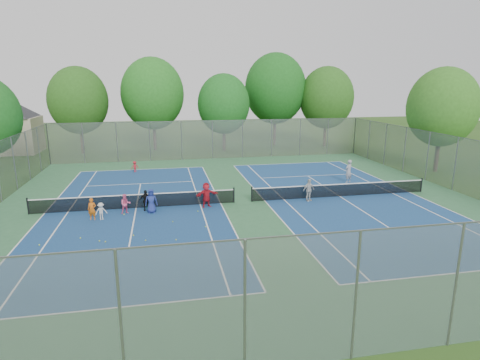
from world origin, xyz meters
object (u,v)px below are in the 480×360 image
ball_crate (154,202)px  net_left (136,202)px  ball_hopper (149,205)px  net_right (340,190)px  instructor (349,171)px

ball_crate → net_left: bearing=-142.9°
ball_hopper → net_right: bearing=1.0°
net_right → instructor: 4.35m
net_left → ball_crate: bearing=37.1°
net_right → instructor: size_ratio=6.86×
net_left → instructor: size_ratio=6.86×
net_left → instructor: instructor is taller
net_left → net_right: size_ratio=1.00×
net_right → ball_crate: size_ratio=40.82×
net_left → ball_hopper: 0.86m
net_right → ball_hopper: net_right is taller
net_left → ball_crate: 1.43m
ball_crate → instructor: (15.25, 2.78, 0.80)m
net_right → ball_hopper: size_ratio=26.41×
net_right → ball_hopper: 13.20m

